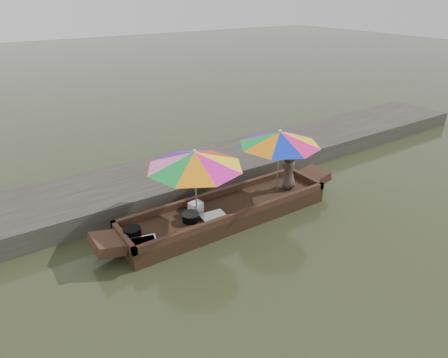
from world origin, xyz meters
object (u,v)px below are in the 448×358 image
tray_crayfish (143,243)px  umbrella_bow (196,184)px  umbrella_stern (278,161)px  tray_scallop (213,216)px  boat_hull (226,213)px  charcoal_grill (191,218)px  vendor (289,170)px  cooking_pot (132,232)px  supply_bag (196,208)px

tray_crayfish → umbrella_bow: (1.40, 0.35, 0.73)m
umbrella_stern → tray_scallop: bearing=-172.9°
tray_scallop → umbrella_stern: bearing=7.1°
boat_hull → tray_crayfish: size_ratio=9.23×
charcoal_grill → vendor: bearing=0.5°
cooking_pot → vendor: bearing=-1.6°
supply_bag → cooking_pot: bearing=-176.3°
tray_scallop → umbrella_bow: bearing=137.1°
vendor → umbrella_stern: umbrella_stern is taller
charcoal_grill → umbrella_bow: size_ratio=0.17×
boat_hull → cooking_pot: size_ratio=13.99×
cooking_pot → charcoal_grill: cooking_pot is taller
charcoal_grill → tray_crayfish: bearing=-167.9°
charcoal_grill → umbrella_stern: size_ratio=0.18×
charcoal_grill → supply_bag: 0.36m
tray_crayfish → umbrella_bow: umbrella_bow is taller
tray_crayfish → umbrella_bow: bearing=14.2°
supply_bag → umbrella_bow: size_ratio=0.14×
cooking_pot → tray_crayfish: cooking_pot is taller
cooking_pot → tray_scallop: (1.72, -0.29, -0.06)m
boat_hull → umbrella_bow: bearing=180.0°
vendor → umbrella_stern: 0.42m
umbrella_stern → supply_bag: bearing=176.4°
charcoal_grill → supply_bag: supply_bag is taller
supply_bag → umbrella_bow: umbrella_bow is taller
charcoal_grill → boat_hull: bearing=5.6°
supply_bag → boat_hull: bearing=-10.9°
supply_bag → umbrella_stern: bearing=-3.6°
tray_scallop → umbrella_stern: size_ratio=0.28×
vendor → umbrella_bow: (-2.57, 0.07, 0.28)m
tray_crayfish → vendor: vendor is taller
boat_hull → vendor: 1.91m
cooking_pot → supply_bag: supply_bag is taller
tray_crayfish → supply_bag: supply_bag is taller
charcoal_grill → vendor: (2.77, 0.02, 0.41)m
tray_scallop → umbrella_bow: 0.83m
cooking_pot → umbrella_stern: 3.77m
boat_hull → tray_crayfish: tray_crayfish is taller
cooking_pot → charcoal_grill: bearing=-6.3°
supply_bag → umbrella_stern: umbrella_stern is taller
boat_hull → supply_bag: 0.79m
supply_bag → charcoal_grill: bearing=-138.6°
tray_crayfish → charcoal_grill: (1.20, 0.26, 0.04)m
umbrella_stern → boat_hull: bearing=180.0°
boat_hull → tray_scallop: size_ratio=9.23×
charcoal_grill → umbrella_stern: umbrella_stern is taller
supply_bag → vendor: bearing=-4.8°
boat_hull → umbrella_bow: 1.23m
vendor → umbrella_bow: bearing=-18.0°
boat_hull → vendor: bearing=-2.3°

